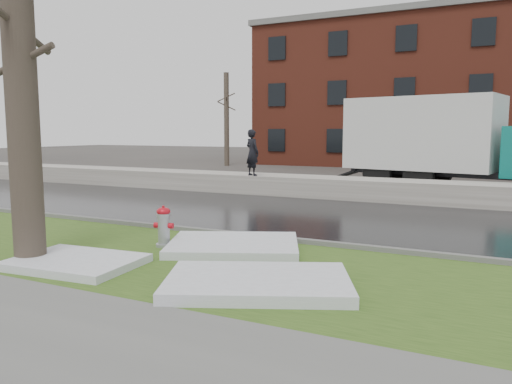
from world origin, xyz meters
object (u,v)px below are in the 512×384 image
at_px(tree, 20,66).
at_px(box_truck, 452,141).
at_px(fire_hydrant, 164,225).
at_px(worker, 252,153).

xyz_separation_m(tree, box_truck, (5.86, 15.67, -1.54)).
distance_m(fire_hydrant, tree, 4.00).
bearing_deg(fire_hydrant, worker, 90.65).
bearing_deg(box_truck, tree, -98.74).
bearing_deg(box_truck, worker, -131.84).
bearing_deg(tree, fire_hydrant, 55.24).
xyz_separation_m(fire_hydrant, box_truck, (4.40, 13.57, 1.54)).
distance_m(fire_hydrant, box_truck, 14.35).
height_order(tree, box_truck, tree).
bearing_deg(box_truck, fire_hydrant, -96.21).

